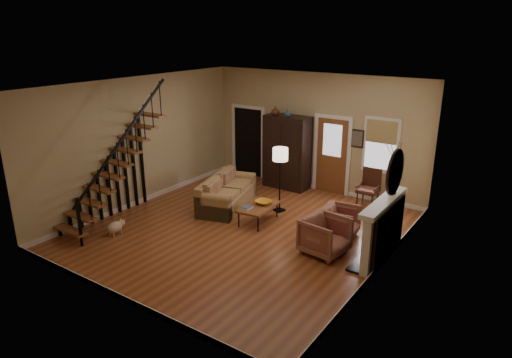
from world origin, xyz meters
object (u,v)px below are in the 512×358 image
Objects in this scene: armoire at (287,152)px; armchair_right at (340,222)px; sofa at (227,192)px; side_chair at (368,189)px; armchair_left at (325,236)px; floor_lamp at (280,180)px; coffee_table at (258,214)px.

armoire reaches higher than armchair_right.
side_chair is (3.03, 2.00, 0.12)m from sofa.
side_chair reaches higher than armchair_left.
armchair_left is at bearing -85.82° from side_chair.
floor_lamp is (0.80, -1.69, -0.22)m from armoire.
floor_lamp is (-1.89, 0.49, 0.48)m from armchair_right.
side_chair reaches higher than coffee_table.
armchair_left is at bearing 178.13° from armchair_right.
floor_lamp is at bearing -139.62° from side_chair.
sofa is at bearing -158.16° from floor_lamp.
armchair_right is at bearing -86.15° from side_chair.
armoire is 1.88m from floor_lamp.
side_chair is at bearing 17.15° from sofa.
armoire is at bearing 44.14° from armchair_right.
coffee_table is 1.98m from armchair_right.
armchair_left reaches higher than coffee_table.
floor_lamp is at bearing 86.62° from coffee_table.
armoire is 2.44× the size of armchair_left.
side_chair is at bearing -2.92° from armchair_right.
sofa is 2.71× the size of armchair_right.
coffee_table is 1.08m from floor_lamp.
side_chair is (1.80, 2.37, 0.30)m from coffee_table.
armoire is 1.01× the size of sofa.
coffee_table is at bearing 94.64° from armchair_right.
sofa is 1.29m from coffee_table.
armchair_left is 0.52× the size of floor_lamp.
armchair_right is at bearing -14.57° from floor_lamp.
armoire reaches higher than sofa.
sofa is at bearing -102.32° from armoire.
coffee_table is (0.75, -2.57, -0.84)m from armoire.
armoire is 4.21m from armchair_left.
floor_lamp reaches higher than coffee_table.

